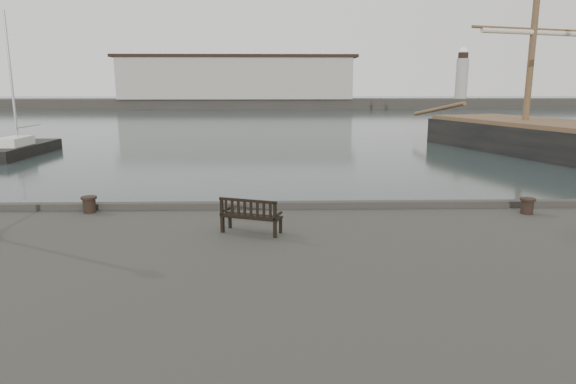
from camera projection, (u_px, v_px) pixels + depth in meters
name	position (u px, v px, depth m)	size (l,w,h in m)	color
ground	(293.00, 259.00, 14.99)	(400.00, 400.00, 0.00)	black
breakwater	(253.00, 87.00, 103.94)	(140.00, 9.50, 12.20)	#383530
bench	(251.00, 222.00, 12.05)	(1.51, 0.96, 0.82)	black
bollard_left	(89.00, 205.00, 13.97)	(0.42, 0.42, 0.45)	black
bollard_right	(527.00, 206.00, 13.85)	(0.41, 0.41, 0.43)	black
yacht_d	(22.00, 152.00, 36.36)	(2.43, 8.16, 10.39)	black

